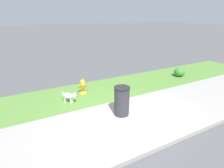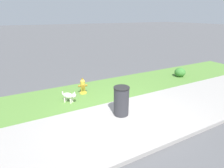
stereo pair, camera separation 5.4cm
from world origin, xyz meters
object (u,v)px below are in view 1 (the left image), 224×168
(fire_hydrant_at_driveway, at_px, (83,86))
(small_white_dog, at_px, (69,96))
(trash_bin, at_px, (122,101))
(shrub_bush_near_lamp, at_px, (179,72))

(fire_hydrant_at_driveway, height_order, small_white_dog, fire_hydrant_at_driveway)
(trash_bin, relative_size, shrub_bush_near_lamp, 1.75)
(shrub_bush_near_lamp, bearing_deg, small_white_dog, -177.38)
(fire_hydrant_at_driveway, relative_size, trash_bin, 0.69)
(trash_bin, bearing_deg, small_white_dog, 128.76)
(shrub_bush_near_lamp, bearing_deg, fire_hydrant_at_driveway, 177.04)
(trash_bin, height_order, shrub_bush_near_lamp, trash_bin)
(trash_bin, distance_m, shrub_bush_near_lamp, 4.85)
(fire_hydrant_at_driveway, distance_m, trash_bin, 2.15)
(fire_hydrant_at_driveway, distance_m, small_white_dog, 0.86)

